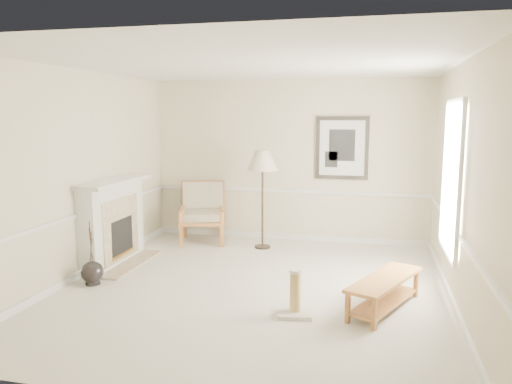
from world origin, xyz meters
TOP-DOWN VIEW (x-y plane):
  - ground at (0.00, 0.00)m, footprint 5.50×5.50m
  - room at (0.14, 0.08)m, footprint 5.04×5.54m
  - fireplace at (-2.34, 0.60)m, footprint 0.64×1.64m
  - floor_vase at (-2.15, -0.35)m, footprint 0.30×0.30m
  - armchair at (-1.50, 2.30)m, footprint 1.01×1.05m
  - floor_lamp at (-0.32, 2.03)m, footprint 0.68×0.68m
  - bench at (1.68, -0.34)m, footprint 0.93×1.40m
  - scratching_post at (0.68, -0.74)m, footprint 0.43×0.43m

SIDE VIEW (x-z plane):
  - ground at x=0.00m, z-range 0.00..0.00m
  - floor_vase at x=-2.15m, z-range -0.28..0.60m
  - scratching_post at x=0.68m, z-range -0.10..0.44m
  - bench at x=1.68m, z-range 0.06..0.45m
  - armchair at x=-1.50m, z-range 0.04..1.10m
  - fireplace at x=-2.34m, z-range -0.01..1.30m
  - floor_lamp at x=-0.32m, z-range 0.63..2.31m
  - room at x=0.14m, z-range 0.41..3.33m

